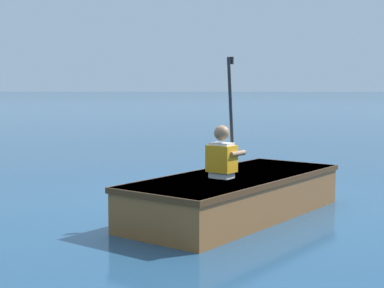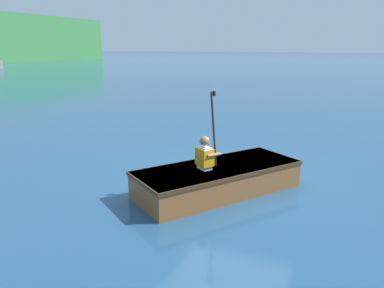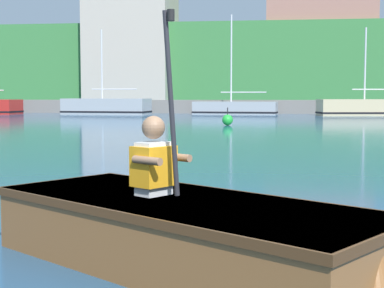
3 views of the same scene
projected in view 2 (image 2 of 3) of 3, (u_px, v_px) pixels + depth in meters
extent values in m
plane|color=navy|center=(229.00, 176.00, 7.48)|extent=(300.00, 300.00, 0.00)
cube|color=brown|center=(218.00, 179.00, 6.62)|extent=(3.05, 2.61, 0.48)
cube|color=#482C16|center=(218.00, 168.00, 6.57)|extent=(3.10, 2.67, 0.06)
cube|color=#482C16|center=(218.00, 168.00, 6.57)|extent=(2.60, 2.21, 0.02)
cone|color=brown|center=(276.00, 165.00, 7.34)|extent=(0.55, 0.55, 0.43)
cube|color=brown|center=(208.00, 171.00, 6.46)|extent=(0.75, 0.97, 0.03)
cube|color=silver|center=(204.00, 158.00, 6.36)|extent=(0.27, 0.29, 0.39)
cube|color=orange|center=(205.00, 157.00, 6.36)|extent=(0.34, 0.36, 0.29)
sphere|color=#997051|center=(205.00, 141.00, 6.28)|extent=(0.17, 0.17, 0.17)
cylinder|color=#997051|center=(214.00, 155.00, 6.26)|extent=(0.24, 0.20, 0.06)
cylinder|color=#997051|center=(204.00, 151.00, 6.51)|extent=(0.24, 0.20, 0.06)
cylinder|color=#232328|center=(214.00, 130.00, 6.33)|extent=(0.15, 0.12, 1.30)
cylinder|color=black|center=(214.00, 93.00, 6.18)|extent=(0.05, 0.05, 0.08)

